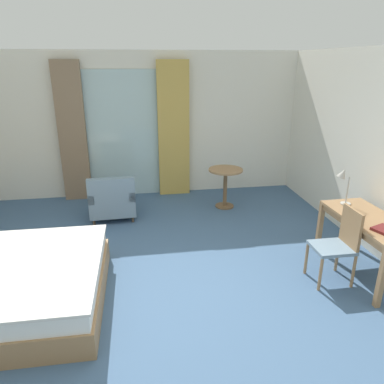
% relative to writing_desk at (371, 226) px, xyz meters
% --- Properties ---
extents(ground, '(6.52, 7.75, 0.10)m').
position_rel_writing_desk_xyz_m(ground, '(-2.53, -0.15, -0.70)').
color(ground, '#426084').
extents(wall_back, '(6.12, 0.12, 2.71)m').
position_rel_writing_desk_xyz_m(wall_back, '(-2.53, 3.46, 0.71)').
color(wall_back, white).
rests_on(wall_back, ground).
extents(balcony_glass_door, '(1.43, 0.02, 2.39)m').
position_rel_writing_desk_xyz_m(balcony_glass_door, '(-2.95, 3.38, 0.55)').
color(balcony_glass_door, silver).
rests_on(balcony_glass_door, ground).
extents(curtain_panel_left, '(0.49, 0.10, 2.55)m').
position_rel_writing_desk_xyz_m(curtain_panel_left, '(-3.88, 3.28, 0.63)').
color(curtain_panel_left, '#897056').
rests_on(curtain_panel_left, ground).
extents(curtain_panel_right, '(0.59, 0.10, 2.55)m').
position_rel_writing_desk_xyz_m(curtain_panel_right, '(-2.02, 3.28, 0.63)').
color(curtain_panel_right, tan).
rests_on(curtain_panel_right, ground).
extents(writing_desk, '(0.64, 1.36, 0.74)m').
position_rel_writing_desk_xyz_m(writing_desk, '(0.00, 0.00, 0.00)').
color(writing_desk, '#9E754C').
rests_on(writing_desk, ground).
extents(desk_chair, '(0.46, 0.40, 0.92)m').
position_rel_writing_desk_xyz_m(desk_chair, '(-0.44, -0.09, -0.14)').
color(desk_chair, gray).
rests_on(desk_chair, ground).
extents(desk_lamp, '(0.22, 0.16, 0.50)m').
position_rel_writing_desk_xyz_m(desk_lamp, '(-0.12, 0.51, 0.44)').
color(desk_lamp, '#B7B2A8').
rests_on(desk_lamp, writing_desk).
extents(armchair_by_window, '(0.77, 0.74, 0.78)m').
position_rel_writing_desk_xyz_m(armchair_by_window, '(-3.18, 2.24, -0.33)').
color(armchair_by_window, gray).
rests_on(armchair_by_window, ground).
extents(round_cafe_table, '(0.61, 0.61, 0.72)m').
position_rel_writing_desk_xyz_m(round_cafe_table, '(-1.19, 2.43, -0.13)').
color(round_cafe_table, '#9E754C').
rests_on(round_cafe_table, ground).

